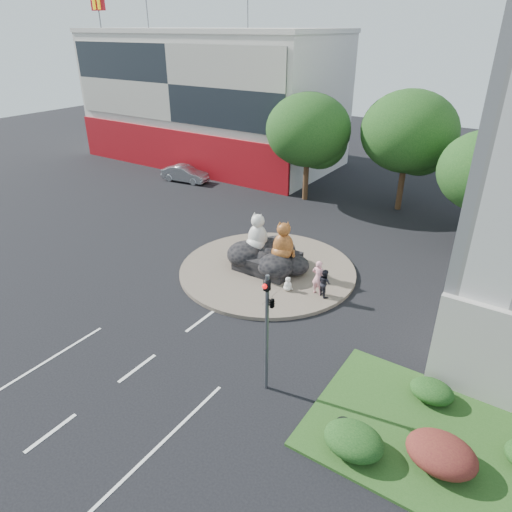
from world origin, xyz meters
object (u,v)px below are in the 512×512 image
(pedestrian_pink, at_px, (318,277))
(pedestrian_dark, at_px, (325,283))
(kitten_calico, at_px, (242,260))
(kitten_white, at_px, (288,283))
(litter_bin, at_px, (343,429))
(cat_white, at_px, (258,231))
(cat_tabby, at_px, (283,240))
(parked_car, at_px, (185,174))

(pedestrian_pink, bearing_deg, pedestrian_dark, -177.89)
(kitten_calico, height_order, kitten_white, kitten_calico)
(litter_bin, bearing_deg, kitten_calico, 140.86)
(pedestrian_dark, bearing_deg, cat_white, 18.75)
(cat_tabby, height_order, kitten_calico, cat_tabby)
(cat_tabby, bearing_deg, kitten_white, -81.35)
(cat_white, xyz_separation_m, cat_tabby, (1.78, -0.16, -0.03))
(cat_tabby, relative_size, litter_bin, 3.29)
(kitten_calico, distance_m, pedestrian_dark, 5.34)
(parked_car, relative_size, litter_bin, 6.54)
(pedestrian_pink, height_order, litter_bin, pedestrian_pink)
(pedestrian_pink, bearing_deg, kitten_white, 22.73)
(pedestrian_pink, height_order, pedestrian_dark, pedestrian_pink)
(cat_tabby, relative_size, pedestrian_dark, 1.45)
(kitten_calico, height_order, parked_car, parked_car)
(kitten_white, distance_m, pedestrian_dark, 1.93)
(pedestrian_dark, relative_size, litter_bin, 2.27)
(parked_car, bearing_deg, pedestrian_pink, -129.24)
(cat_tabby, xyz_separation_m, litter_bin, (7.54, -8.75, -1.74))
(cat_tabby, distance_m, pedestrian_pink, 3.05)
(cat_tabby, relative_size, pedestrian_pink, 1.15)
(cat_tabby, distance_m, parked_car, 19.09)
(parked_car, bearing_deg, pedestrian_dark, -128.77)
(parked_car, xyz_separation_m, litter_bin, (23.67, -18.84, -0.26))
(cat_white, distance_m, kitten_calico, 1.88)
(cat_tabby, height_order, pedestrian_dark, cat_tabby)
(cat_white, bearing_deg, cat_tabby, -5.36)
(kitten_calico, relative_size, pedestrian_pink, 0.48)
(pedestrian_pink, distance_m, litter_bin, 9.16)
(cat_tabby, xyz_separation_m, pedestrian_dark, (3.05, -1.01, -1.24))
(cat_white, height_order, kitten_calico, cat_white)
(pedestrian_pink, distance_m, pedestrian_dark, 0.42)
(cat_white, relative_size, cat_tabby, 1.02)
(cat_tabby, bearing_deg, cat_white, 144.82)
(kitten_calico, bearing_deg, parked_car, -171.27)
(cat_white, bearing_deg, litter_bin, -43.90)
(kitten_calico, xyz_separation_m, pedestrian_dark, (5.32, -0.24, 0.29))
(kitten_white, xyz_separation_m, litter_bin, (6.31, -7.21, -0.14))
(cat_tabby, relative_size, kitten_calico, 2.38)
(pedestrian_dark, relative_size, parked_car, 0.35)
(cat_white, bearing_deg, pedestrian_pink, -14.81)
(cat_tabby, distance_m, kitten_white, 2.53)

